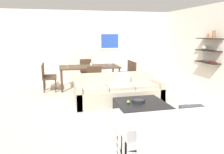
% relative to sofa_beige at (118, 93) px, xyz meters
% --- Properties ---
extents(ground_plane, '(18.00, 18.00, 0.00)m').
position_rel_sofa_beige_xyz_m(ground_plane, '(-0.07, -0.34, -0.29)').
color(ground_plane, beige).
extents(back_wall_unit, '(8.40, 0.09, 2.70)m').
position_rel_sofa_beige_xyz_m(back_wall_unit, '(0.23, 3.19, 1.06)').
color(back_wall_unit, silver).
rests_on(back_wall_unit, ground).
extents(right_wall_shelf_unit, '(0.34, 8.20, 2.70)m').
position_rel_sofa_beige_xyz_m(right_wall_shelf_unit, '(2.96, 0.26, 1.06)').
color(right_wall_shelf_unit, silver).
rests_on(right_wall_shelf_unit, ground).
extents(sofa_beige, '(2.29, 0.90, 0.78)m').
position_rel_sofa_beige_xyz_m(sofa_beige, '(0.00, 0.00, 0.00)').
color(sofa_beige, '#B2A893').
rests_on(sofa_beige, ground).
extents(loveseat_white, '(1.53, 0.90, 0.78)m').
position_rel_sofa_beige_xyz_m(loveseat_white, '(0.06, -2.61, 0.00)').
color(loveseat_white, white).
rests_on(loveseat_white, ground).
extents(coffee_table, '(1.03, 1.07, 0.38)m').
position_rel_sofa_beige_xyz_m(coffee_table, '(0.18, -1.26, -0.10)').
color(coffee_table, black).
rests_on(coffee_table, ground).
extents(decorative_bowl, '(0.30, 0.30, 0.07)m').
position_rel_sofa_beige_xyz_m(decorative_bowl, '(0.12, -1.21, 0.12)').
color(decorative_bowl, black).
rests_on(decorative_bowl, coffee_table).
extents(apple_on_coffee_table, '(0.08, 0.08, 0.08)m').
position_rel_sofa_beige_xyz_m(apple_on_coffee_table, '(-0.12, -1.26, 0.13)').
color(apple_on_coffee_table, '#669E2D').
rests_on(apple_on_coffee_table, coffee_table).
extents(dining_table, '(2.01, 1.00, 0.75)m').
position_rel_sofa_beige_xyz_m(dining_table, '(-0.49, 1.95, 0.40)').
color(dining_table, '#422D1E').
rests_on(dining_table, ground).
extents(dining_chair_left_near, '(0.44, 0.44, 0.88)m').
position_rel_sofa_beige_xyz_m(dining_chair_left_near, '(-1.90, 1.72, 0.21)').
color(dining_chair_left_near, '#422D1E').
rests_on(dining_chair_left_near, ground).
extents(dining_chair_head, '(0.44, 0.44, 0.88)m').
position_rel_sofa_beige_xyz_m(dining_chair_head, '(-0.49, 2.86, 0.21)').
color(dining_chair_head, '#422D1E').
rests_on(dining_chair_head, ground).
extents(dining_chair_right_far, '(0.44, 0.44, 0.88)m').
position_rel_sofa_beige_xyz_m(dining_chair_right_far, '(0.92, 2.17, 0.21)').
color(dining_chair_right_far, '#422D1E').
rests_on(dining_chair_right_far, ground).
extents(dining_chair_left_far, '(0.44, 0.44, 0.88)m').
position_rel_sofa_beige_xyz_m(dining_chair_left_far, '(-1.90, 2.17, 0.21)').
color(dining_chair_left_far, '#422D1E').
rests_on(dining_chair_left_far, ground).
extents(dining_chair_foot, '(0.44, 0.44, 0.88)m').
position_rel_sofa_beige_xyz_m(dining_chair_foot, '(-0.49, 1.04, 0.21)').
color(dining_chair_foot, '#422D1E').
rests_on(dining_chair_foot, ground).
extents(dining_chair_right_near, '(0.44, 0.44, 0.88)m').
position_rel_sofa_beige_xyz_m(dining_chair_right_near, '(0.92, 1.72, 0.21)').
color(dining_chair_right_near, '#422D1E').
rests_on(dining_chair_right_near, ground).
extents(wine_glass_right_far, '(0.06, 0.06, 0.16)m').
position_rel_sofa_beige_xyz_m(wine_glass_right_far, '(0.24, 2.07, 0.57)').
color(wine_glass_right_far, silver).
rests_on(wine_glass_right_far, dining_table).
extents(wine_glass_left_near, '(0.07, 0.07, 0.18)m').
position_rel_sofa_beige_xyz_m(wine_glass_left_near, '(-1.22, 1.82, 0.58)').
color(wine_glass_left_near, silver).
rests_on(wine_glass_left_near, dining_table).
extents(wine_glass_foot, '(0.07, 0.07, 0.17)m').
position_rel_sofa_beige_xyz_m(wine_glass_foot, '(-0.49, 1.51, 0.58)').
color(wine_glass_foot, silver).
rests_on(wine_glass_foot, dining_table).
extents(wine_glass_right_near, '(0.07, 0.07, 0.17)m').
position_rel_sofa_beige_xyz_m(wine_glass_right_near, '(0.24, 1.82, 0.57)').
color(wine_glass_right_near, silver).
rests_on(wine_glass_right_near, dining_table).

